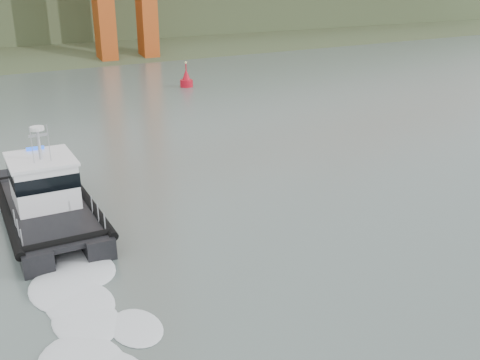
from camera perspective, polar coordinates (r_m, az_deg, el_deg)
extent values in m
plane|color=slate|center=(27.53, 6.03, -9.08)|extent=(400.00, 400.00, 0.00)
cube|color=black|center=(33.52, -22.25, -4.07)|extent=(2.57, 12.59, 1.36)
cube|color=black|center=(33.87, -17.13, -3.17)|extent=(2.57, 12.59, 1.36)
cube|color=black|center=(32.93, -19.62, -3.11)|extent=(5.48, 11.16, 0.28)
cube|color=white|center=(33.48, -20.24, -0.15)|extent=(3.76, 4.38, 2.61)
cube|color=black|center=(33.33, -20.33, 0.61)|extent=(3.83, 4.45, 0.85)
cube|color=white|center=(33.05, -20.53, 2.12)|extent=(4.00, 4.62, 0.18)
cylinder|color=#9A9CA3|center=(32.46, -20.64, 3.52)|extent=(0.18, 0.18, 2.05)
cylinder|color=white|center=(32.22, -20.85, 5.16)|extent=(0.80, 0.80, 0.20)
cylinder|color=red|center=(74.67, -5.73, 10.15)|extent=(1.74, 1.74, 1.16)
cone|color=red|center=(74.47, -5.76, 11.03)|extent=(1.35, 1.35, 1.74)
cylinder|color=red|center=(74.30, -5.79, 11.91)|extent=(0.15, 0.15, 0.97)
sphere|color=#E5D87F|center=(74.21, -5.80, 12.35)|extent=(0.29, 0.29, 0.29)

